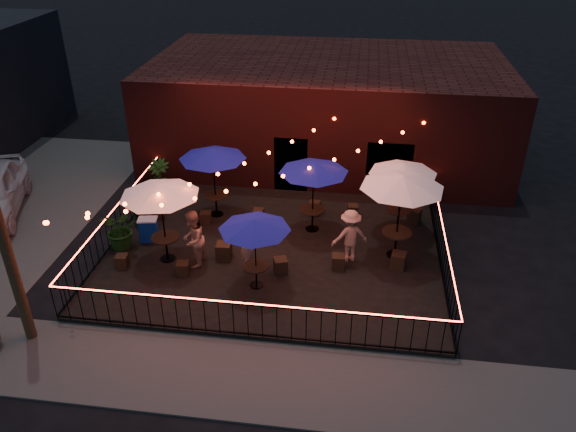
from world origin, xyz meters
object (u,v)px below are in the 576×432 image
object	(u,v)px
cafe_table_0	(159,191)
cafe_table_1	(213,155)
cafe_table_5	(403,169)
cooler	(149,229)
cafe_table_2	(255,225)
cafe_table_3	(314,168)
cafe_table_4	(402,183)

from	to	relation	value
cafe_table_0	cafe_table_1	size ratio (longest dim) A/B	1.06
cafe_table_0	cafe_table_5	size ratio (longest dim) A/B	1.12
cafe_table_0	cooler	world-z (taller)	cafe_table_0
cafe_table_5	cafe_table_2	bearing A→B (deg)	-137.76
cafe_table_2	cafe_table_3	size ratio (longest dim) A/B	0.82
cafe_table_1	cafe_table_2	bearing A→B (deg)	-61.16
cafe_table_1	cafe_table_2	world-z (taller)	cafe_table_1
cafe_table_3	cafe_table_2	bearing A→B (deg)	-110.95
cafe_table_3	cafe_table_5	xyz separation A→B (m)	(2.74, 0.37, -0.05)
cafe_table_3	cooler	size ratio (longest dim) A/B	3.35
cafe_table_1	cafe_table_4	xyz separation A→B (m)	(5.95, -1.72, 0.22)
cafe_table_1	cooler	size ratio (longest dim) A/B	3.30
cafe_table_4	cafe_table_5	bearing A→B (deg)	85.63
cafe_table_4	cafe_table_2	bearing A→B (deg)	-151.91
cooler	cafe_table_2	bearing A→B (deg)	-36.26
cafe_table_1	cafe_table_3	xyz separation A→B (m)	(3.33, -0.54, -0.02)
cafe_table_0	cafe_table_3	size ratio (longest dim) A/B	1.04
cafe_table_2	cafe_table_5	bearing A→B (deg)	42.24
cafe_table_0	cafe_table_5	world-z (taller)	cafe_table_0
cafe_table_3	cooler	distance (m)	5.50
cafe_table_4	cafe_table_5	world-z (taller)	cafe_table_4
cafe_table_0	cafe_table_5	xyz separation A→B (m)	(6.86, 2.68, -0.15)
cafe_table_3	cafe_table_0	bearing A→B (deg)	-150.74
cafe_table_0	cafe_table_2	bearing A→B (deg)	-18.06
cafe_table_1	cafe_table_5	size ratio (longest dim) A/B	1.06
cafe_table_2	cooler	size ratio (longest dim) A/B	2.77
cafe_table_0	cafe_table_4	xyz separation A→B (m)	(6.74, 1.12, 0.15)
cafe_table_0	cafe_table_1	distance (m)	2.96
cafe_table_0	cafe_table_2	xyz separation A→B (m)	(2.88, -0.94, -0.34)
cafe_table_0	cafe_table_5	distance (m)	7.36
cafe_table_5	cooler	size ratio (longest dim) A/B	3.11
cafe_table_2	cafe_table_3	bearing A→B (deg)	69.05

